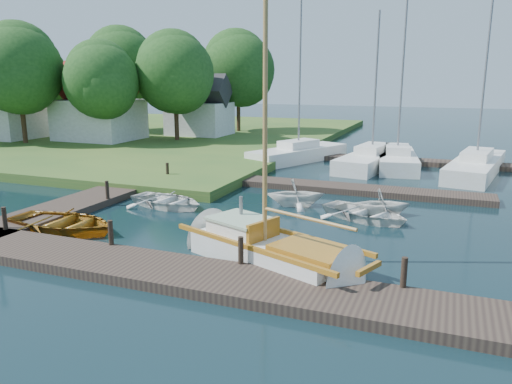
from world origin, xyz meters
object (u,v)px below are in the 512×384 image
(marina_boat_1, at_px, (372,158))
(marina_boat_3, at_px, (476,164))
(house_b, at_px, (5,110))
(house_a, at_px, (99,109))
(tree_7, at_px, (238,69))
(mooring_post_0, at_px, (5,218))
(dinghy, at_px, (63,220))
(tree_1, at_px, (19,69))
(tender_c, at_px, (365,210))
(mooring_post_5, at_px, (167,170))
(tender_d, at_px, (382,201))
(tree_5, at_px, (39,78))
(sailboat, at_px, (274,253))
(marina_boat_2, at_px, (397,158))
(tree_2, at_px, (102,80))
(mooring_post_3, at_px, (404,272))
(mooring_post_4, at_px, (107,190))
(tender_b, at_px, (296,191))
(house_c, at_px, (199,111))
(tree_3, at_px, (175,73))
(mooring_post_2, at_px, (241,250))
(tender_a, at_px, (167,199))
(marina_boat_0, at_px, (298,152))
(mooring_post_1, at_px, (111,233))

(marina_boat_1, relative_size, marina_boat_3, 0.73)
(house_b, bearing_deg, house_a, 14.04)
(house_a, relative_size, tree_7, 0.67)
(mooring_post_0, distance_m, marina_boat_1, 21.41)
(dinghy, relative_size, tree_1, 0.47)
(mooring_post_0, xyz_separation_m, tree_7, (-4.50, 31.05, 5.50))
(mooring_post_0, xyz_separation_m, marina_boat_1, (9.79, 19.04, -0.14))
(mooring_post_0, height_order, tender_c, mooring_post_0)
(mooring_post_5, bearing_deg, tree_7, 103.36)
(tender_d, xyz_separation_m, tree_5, (-34.43, 17.29, 4.82))
(sailboat, relative_size, house_a, 1.56)
(marina_boat_2, xyz_separation_m, tree_2, (-21.80, -0.17, 4.67))
(tree_5, relative_size, tree_7, 0.86)
(mooring_post_3, xyz_separation_m, tree_7, (-18.00, 31.05, 5.50))
(marina_boat_1, xyz_separation_m, tree_1, (-26.29, -1.99, 5.53))
(house_b, bearing_deg, mooring_post_4, -33.69)
(marina_boat_1, xyz_separation_m, house_a, (-22.29, 1.96, 2.41))
(tender_b, xyz_separation_m, house_c, (-14.71, 19.06, 1.93))
(marina_boat_2, bearing_deg, mooring_post_4, 134.09)
(dinghy, bearing_deg, tree_3, 19.86)
(tree_1, bearing_deg, mooring_post_5, -22.53)
(mooring_post_2, height_order, mooring_post_3, same)
(tender_a, xyz_separation_m, tree_7, (-7.56, 25.32, 5.83))
(mooring_post_4, bearing_deg, dinghy, -76.49)
(tree_2, bearing_deg, tree_1, -161.57)
(mooring_post_2, bearing_deg, marina_boat_2, 83.18)
(house_a, bearing_deg, tree_7, 51.47)
(marina_boat_3, bearing_deg, house_a, 95.26)
(tender_b, distance_m, marina_boat_3, 13.20)
(dinghy, height_order, house_c, house_c)
(sailboat, bearing_deg, dinghy, -160.23)
(dinghy, distance_m, marina_boat_2, 20.50)
(tender_b, distance_m, house_b, 30.84)
(marina_boat_0, relative_size, house_c, 2.21)
(mooring_post_1, bearing_deg, tender_d, 46.25)
(mooring_post_4, xyz_separation_m, tender_b, (7.71, 2.94, -0.05))
(tender_b, height_order, marina_boat_1, marina_boat_1)
(mooring_post_4, xyz_separation_m, marina_boat_3, (15.29, 13.75, -0.12))
(house_b, xyz_separation_m, house_c, (14.00, 8.00, -0.19))
(house_a, bearing_deg, house_b, -165.96)
(mooring_post_3, xyz_separation_m, marina_boat_0, (-8.62, 19.39, -0.12))
(mooring_post_5, relative_size, marina_boat_0, 0.07)
(tender_a, xyz_separation_m, tender_d, (8.87, 2.03, 0.23))
(mooring_post_0, xyz_separation_m, house_c, (-6.50, 27.00, 1.88))
(mooring_post_0, distance_m, marina_boat_0, 20.00)
(mooring_post_4, relative_size, tree_1, 0.09)
(tender_d, bearing_deg, mooring_post_1, 116.25)
(marina_boat_3, bearing_deg, tender_c, 169.53)
(mooring_post_0, distance_m, sailboat, 9.70)
(tree_3, bearing_deg, tree_2, -135.00)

